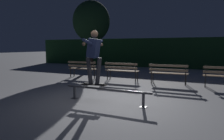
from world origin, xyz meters
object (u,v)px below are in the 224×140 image
(skateboard, at_px, (94,85))
(skateboarder, at_px, (94,53))
(tree_far_left, at_px, (91,22))
(park_bench_left_center, at_px, (122,69))
(park_bench_right_center, at_px, (168,72))
(grind_rail, at_px, (106,92))
(park_bench_leftmost, at_px, (83,67))

(skateboard, distance_m, skateboarder, 0.94)
(skateboarder, bearing_deg, tree_far_left, 121.45)
(park_bench_left_center, relative_size, park_bench_right_center, 1.00)
(grind_rail, xyz_separation_m, park_bench_right_center, (1.01, 3.80, 0.22))
(park_bench_right_center, bearing_deg, skateboard, -110.45)
(skateboarder, xyz_separation_m, tree_far_left, (-4.44, 7.26, 1.84))
(skateboard, xyz_separation_m, tree_far_left, (-4.44, 7.26, 2.78))
(park_bench_leftmost, distance_m, tree_far_left, 4.67)
(skateboarder, relative_size, park_bench_left_center, 0.97)
(skateboard, distance_m, park_bench_leftmost, 4.78)
(tree_far_left, bearing_deg, park_bench_right_center, -30.56)
(park_bench_right_center, relative_size, tree_far_left, 0.35)
(skateboard, bearing_deg, park_bench_left_center, 100.93)
(park_bench_leftmost, distance_m, park_bench_right_center, 4.31)
(skateboarder, bearing_deg, park_bench_leftmost, 127.24)
(grind_rail, relative_size, tree_far_left, 0.58)
(park_bench_left_center, distance_m, park_bench_right_center, 2.15)
(park_bench_leftmost, height_order, tree_far_left, tree_far_left)
(skateboard, distance_m, park_bench_left_center, 3.88)
(skateboard, relative_size, tree_far_left, 0.17)
(tree_far_left, bearing_deg, grind_rail, -56.30)
(park_bench_leftmost, height_order, park_bench_right_center, same)
(park_bench_leftmost, bearing_deg, skateboarder, -52.76)
(skateboarder, distance_m, tree_far_left, 8.71)
(skateboarder, xyz_separation_m, park_bench_right_center, (1.42, 3.80, -0.89))
(park_bench_right_center, distance_m, tree_far_left, 7.33)
(park_bench_leftmost, bearing_deg, skateboard, -52.79)
(skateboard, relative_size, skateboarder, 0.51)
(grind_rail, height_order, skateboarder, skateboarder)
(skateboarder, bearing_deg, grind_rail, -0.06)
(grind_rail, xyz_separation_m, tree_far_left, (-4.84, 7.26, 2.94))
(skateboarder, distance_m, park_bench_left_center, 3.98)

